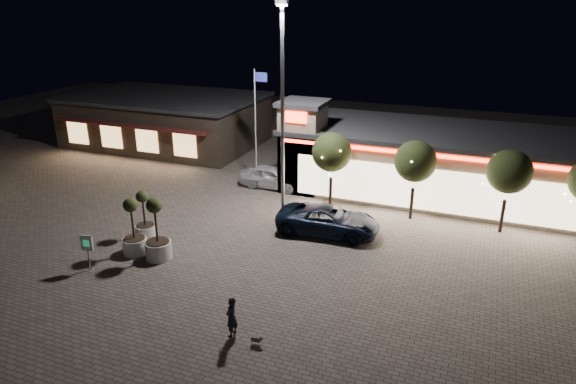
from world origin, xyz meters
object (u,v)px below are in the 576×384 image
at_px(planter_left, 145,224).
at_px(pickup_truck, 328,220).
at_px(valet_sign, 87,246).
at_px(planter_mid, 134,237).
at_px(pedestrian, 232,317).
at_px(white_sedan, 273,177).

bearing_deg(planter_left, pickup_truck, 24.99).
bearing_deg(valet_sign, pickup_truck, 40.81).
distance_m(planter_mid, valet_sign, 2.47).
xyz_separation_m(pedestrian, planter_left, (-8.37, 5.98, 0.02)).
relative_size(white_sedan, planter_left, 1.64).
distance_m(pickup_truck, pedestrian, 10.24).
bearing_deg(planter_mid, pedestrian, -28.79).
distance_m(pickup_truck, planter_mid, 10.38).
height_order(planter_left, valet_sign, planter_left).
height_order(pedestrian, valet_sign, valet_sign).
relative_size(pickup_truck, pedestrian, 3.38).
distance_m(pedestrian, planter_mid, 8.91).
bearing_deg(planter_mid, pickup_truck, 34.79).
bearing_deg(valet_sign, planter_left, 84.38).
bearing_deg(white_sedan, planter_mid, 166.11).
bearing_deg(planter_mid, valet_sign, -112.80).
height_order(pickup_truck, pedestrian, pedestrian).
relative_size(planter_mid, valet_sign, 1.65).
bearing_deg(pickup_truck, planter_mid, 120.44).
bearing_deg(pedestrian, planter_left, -120.87).
distance_m(planter_left, planter_mid, 1.78).
distance_m(white_sedan, pedestrian, 16.59).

